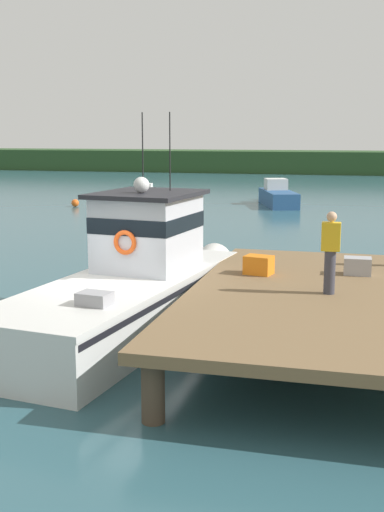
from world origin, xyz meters
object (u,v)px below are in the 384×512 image
Objects in this scene: moored_boat_off_the_point at (146,194)px; moored_boat_mid_harbor at (277,196)px; main_fishing_boat at (136,283)px; deckhand_further_back at (330,251)px; mooring_buoy_inshore at (154,199)px; crate_single_by_cleat at (357,266)px; crate_stack_near_edge at (259,265)px; mooring_buoy_channel_marker at (75,203)px.

moored_boat_mid_harbor is at bearing -4.27° from moored_boat_off_the_point.
deckhand_further_back is (4.29, -0.76, 1.05)m from main_fishing_boat.
main_fishing_boat reaches higher than moored_boat_mid_harbor.
moored_boat_mid_harbor is 7.83m from mooring_buoy_inshore.
crate_single_by_cleat is 25.78m from moored_boat_mid_harbor.
moored_boat_off_the_point is at bearing 113.60° from crate_stack_near_edge.
mooring_buoy_channel_marker is at bearing 124.65° from deckhand_further_back.
crate_stack_near_edge is at bearing -166.62° from crate_single_by_cleat.
crate_stack_near_edge is 26.19m from mooring_buoy_channel_marker.
main_fishing_boat is 28.57m from moored_boat_off_the_point.
moored_boat_off_the_point is 5.47m from mooring_buoy_channel_marker.
crate_stack_near_edge reaches higher than crate_single_by_cleat.
crate_single_by_cleat is at bearing 13.38° from crate_stack_near_edge.
deckhand_further_back is (1.63, -1.47, 0.65)m from crate_stack_near_edge.
main_fishing_boat is at bearing -62.35° from mooring_buoy_channel_marker.
crate_stack_near_edge is at bearing 14.91° from main_fishing_boat.
mooring_buoy_inshore is (-10.69, 25.49, -1.21)m from crate_stack_near_edge.
mooring_buoy_channel_marker is at bearing 127.95° from crate_single_by_cleat.
main_fishing_boat reaches higher than deckhand_further_back.
crate_stack_near_edge is 25.96m from moored_boat_mid_harbor.
crate_stack_near_edge reaches higher than mooring_buoy_inshore.
crate_single_by_cleat is 0.37× the size of deckhand_further_back.
crate_single_by_cleat is 0.13× the size of moored_boat_off_the_point.
main_fishing_boat reaches higher than crate_single_by_cleat.
deckhand_further_back is at bearing -104.75° from crate_single_by_cleat.
crate_single_by_cleat reaches higher than moored_boat_off_the_point.
mooring_buoy_inshore is at bearing 44.36° from mooring_buoy_channel_marker.
mooring_buoy_inshore is at bearing 114.55° from deckhand_further_back.
crate_stack_near_edge is 1.34× the size of mooring_buoy_channel_marker.
crate_stack_near_edge reaches higher than moored_boat_off_the_point.
main_fishing_boat reaches higher than moored_boat_off_the_point.
crate_single_by_cleat is at bearing -78.77° from moored_boat_mid_harbor.
crate_stack_near_edge is 0.37× the size of deckhand_further_back.
crate_single_by_cleat is 28.11m from mooring_buoy_inshore.
crate_stack_near_edge is 0.09× the size of moored_boat_mid_harbor.
crate_stack_near_edge is at bearing -67.26° from mooring_buoy_inshore.
moored_boat_off_the_point is at bearing 117.86° from crate_single_by_cleat.
deckhand_further_back is (-0.52, -1.98, 0.66)m from crate_single_by_cleat.
main_fishing_boat is 2.20× the size of moored_boat_off_the_point.
crate_stack_near_edge is at bearing -56.45° from mooring_buoy_channel_marker.
moored_boat_off_the_point is (-11.55, 26.43, -1.02)m from crate_stack_near_edge.
moored_boat_mid_harbor reaches higher than moored_boat_off_the_point.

